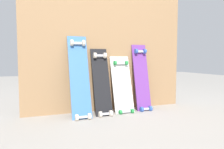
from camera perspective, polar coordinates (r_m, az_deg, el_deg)
ground_plane at (r=2.48m, az=-0.58°, el=-10.07°), size 12.00×12.00×0.00m
plywood_wall_panel at (r=2.48m, az=-1.15°, el=10.36°), size 1.98×0.04×1.75m
skateboard_blue at (r=2.20m, az=-9.00°, el=-1.30°), size 0.21×0.34×0.94m
skateboard_black at (r=2.29m, az=-2.87°, el=-2.74°), size 0.19×0.30×0.80m
skateboard_white at (r=2.41m, az=2.89°, el=-3.54°), size 0.24×0.26×0.72m
skateboard_purple at (r=2.52m, az=8.30°, el=-1.50°), size 0.19×0.25×0.86m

